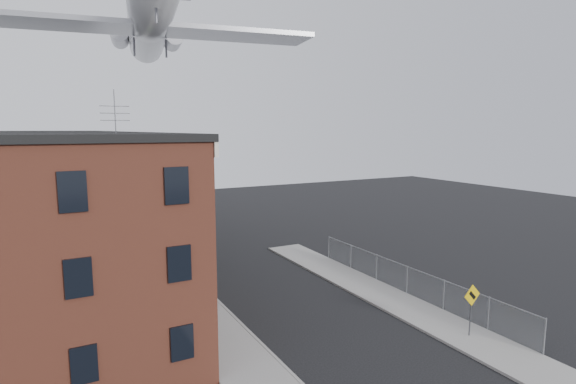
# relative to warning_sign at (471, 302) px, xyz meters

# --- Properties ---
(ground) EXTENTS (120.00, 120.00, 0.00)m
(ground) POSITION_rel_warning_sign_xyz_m (-5.60, 1.03, -1.88)
(ground) COLOR black
(ground) RESTS_ON ground
(sidewalk_left) EXTENTS (3.00, 62.00, 0.12)m
(sidewalk_left) POSITION_rel_warning_sign_xyz_m (-11.10, 25.03, -1.82)
(sidewalk_left) COLOR gray
(sidewalk_left) RESTS_ON ground
(sidewalk_right) EXTENTS (3.00, 26.00, 0.12)m
(sidewalk_right) POSITION_rel_warning_sign_xyz_m (-0.10, 7.03, -1.82)
(sidewalk_right) COLOR gray
(sidewalk_right) RESTS_ON ground
(curb_left) EXTENTS (0.15, 62.00, 0.14)m
(curb_left) POSITION_rel_warning_sign_xyz_m (-9.65, 25.03, -1.81)
(curb_left) COLOR gray
(curb_left) RESTS_ON ground
(curb_right) EXTENTS (0.15, 26.00, 0.14)m
(curb_right) POSITION_rel_warning_sign_xyz_m (-1.55, 7.03, -1.81)
(curb_right) COLOR gray
(curb_right) RESTS_ON ground
(corner_building) EXTENTS (10.31, 12.30, 12.15)m
(corner_building) POSITION_rel_warning_sign_xyz_m (-17.60, 8.03, 3.28)
(corner_building) COLOR #381811
(corner_building) RESTS_ON ground
(row_house_a) EXTENTS (11.98, 7.00, 10.30)m
(row_house_a) POSITION_rel_warning_sign_xyz_m (-17.56, 17.53, 3.25)
(row_house_a) COLOR slate
(row_house_a) RESTS_ON ground
(row_house_b) EXTENTS (11.98, 7.00, 10.30)m
(row_house_b) POSITION_rel_warning_sign_xyz_m (-17.56, 24.53, 3.25)
(row_house_b) COLOR #73685B
(row_house_b) RESTS_ON ground
(row_house_c) EXTENTS (11.98, 7.00, 10.30)m
(row_house_c) POSITION_rel_warning_sign_xyz_m (-17.56, 31.53, 3.25)
(row_house_c) COLOR slate
(row_house_c) RESTS_ON ground
(row_house_d) EXTENTS (11.98, 7.00, 10.30)m
(row_house_d) POSITION_rel_warning_sign_xyz_m (-17.56, 38.53, 3.25)
(row_house_d) COLOR #73685B
(row_house_d) RESTS_ON ground
(row_house_e) EXTENTS (11.98, 7.00, 10.30)m
(row_house_e) POSITION_rel_warning_sign_xyz_m (-17.56, 45.53, 3.25)
(row_house_e) COLOR slate
(row_house_e) RESTS_ON ground
(chainlink_fence) EXTENTS (0.06, 18.06, 1.90)m
(chainlink_fence) POSITION_rel_warning_sign_xyz_m (1.40, 6.03, -0.89)
(chainlink_fence) COLOR gray
(chainlink_fence) RESTS_ON ground
(warning_sign) EXTENTS (1.10, 0.11, 2.80)m
(warning_sign) POSITION_rel_warning_sign_xyz_m (0.00, 0.00, 0.00)
(warning_sign) COLOR #515156
(warning_sign) RESTS_ON ground
(utility_pole) EXTENTS (1.80, 0.26, 9.00)m
(utility_pole) POSITION_rel_warning_sign_xyz_m (-11.20, 19.03, 2.79)
(utility_pole) COLOR black
(utility_pole) RESTS_ON ground
(street_tree) EXTENTS (3.22, 3.20, 5.20)m
(street_tree) POSITION_rel_warning_sign_xyz_m (-10.87, 28.95, 1.57)
(street_tree) COLOR black
(street_tree) RESTS_ON ground
(car_near) EXTENTS (1.40, 3.36, 1.14)m
(car_near) POSITION_rel_warning_sign_xyz_m (-9.20, 22.31, -1.31)
(car_near) COLOR maroon
(car_near) RESTS_ON ground
(car_mid) EXTENTS (1.84, 4.07, 1.30)m
(car_mid) POSITION_rel_warning_sign_xyz_m (-9.20, 17.81, -1.23)
(car_mid) COLOR black
(car_mid) RESTS_ON ground
(car_far) EXTENTS (1.98, 4.23, 1.20)m
(car_far) POSITION_rel_warning_sign_xyz_m (-9.20, 36.22, -1.29)
(car_far) COLOR gray
(car_far) RESTS_ON ground
(airplane) EXTENTS (24.07, 27.49, 7.90)m
(airplane) POSITION_rel_warning_sign_xyz_m (-10.72, 21.74, 16.77)
(airplane) COLOR silver
(airplane) RESTS_ON ground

